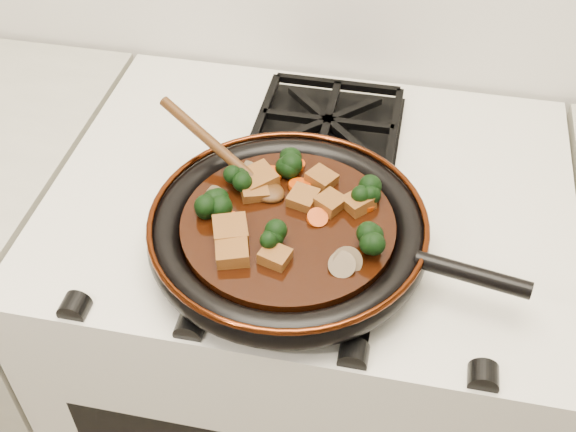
# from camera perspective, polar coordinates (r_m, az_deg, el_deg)

# --- Properties ---
(stove) EXTENTS (0.76, 0.60, 0.90)m
(stove) POSITION_cam_1_polar(r_m,az_deg,el_deg) (1.41, 1.46, -11.59)
(stove) COLOR silver
(stove) RESTS_ON ground
(burner_grate_front) EXTENTS (0.23, 0.23, 0.03)m
(burner_grate_front) POSITION_cam_1_polar(r_m,az_deg,el_deg) (0.95, 0.43, -2.87)
(burner_grate_front) COLOR black
(burner_grate_front) RESTS_ON stove
(burner_grate_back) EXTENTS (0.23, 0.23, 0.03)m
(burner_grate_back) POSITION_cam_1_polar(r_m,az_deg,el_deg) (1.16, 3.15, 7.16)
(burner_grate_back) COLOR black
(burner_grate_back) RESTS_ON stove
(skillet) EXTENTS (0.49, 0.37, 0.05)m
(skillet) POSITION_cam_1_polar(r_m,az_deg,el_deg) (0.94, 0.11, -1.17)
(skillet) COLOR black
(skillet) RESTS_ON burner_grate_front
(braising_sauce) EXTENTS (0.28, 0.28, 0.02)m
(braising_sauce) POSITION_cam_1_polar(r_m,az_deg,el_deg) (0.94, 0.00, -0.92)
(braising_sauce) COLOR black
(braising_sauce) RESTS_ON skillet
(tofu_cube_0) EXTENTS (0.05, 0.05, 0.02)m
(tofu_cube_0) POSITION_cam_1_polar(r_m,az_deg,el_deg) (0.95, 5.58, 1.03)
(tofu_cube_0) COLOR brown
(tofu_cube_0) RESTS_ON braising_sauce
(tofu_cube_1) EXTENTS (0.06, 0.06, 0.03)m
(tofu_cube_1) POSITION_cam_1_polar(r_m,az_deg,el_deg) (0.98, -2.36, 2.88)
(tofu_cube_1) COLOR brown
(tofu_cube_1) RESTS_ON braising_sauce
(tofu_cube_2) EXTENTS (0.05, 0.05, 0.02)m
(tofu_cube_2) POSITION_cam_1_polar(r_m,az_deg,el_deg) (0.98, 2.65, 2.89)
(tofu_cube_2) COLOR brown
(tofu_cube_2) RESTS_ON braising_sauce
(tofu_cube_3) EXTENTS (0.05, 0.05, 0.03)m
(tofu_cube_3) POSITION_cam_1_polar(r_m,az_deg,el_deg) (0.96, -2.68, 2.03)
(tofu_cube_3) COLOR brown
(tofu_cube_3) RESTS_ON braising_sauce
(tofu_cube_4) EXTENTS (0.04, 0.04, 0.02)m
(tofu_cube_4) POSITION_cam_1_polar(r_m,az_deg,el_deg) (0.88, -1.04, -3.25)
(tofu_cube_4) COLOR brown
(tofu_cube_4) RESTS_ON braising_sauce
(tofu_cube_5) EXTENTS (0.05, 0.05, 0.02)m
(tofu_cube_5) POSITION_cam_1_polar(r_m,az_deg,el_deg) (0.95, 3.34, 0.99)
(tofu_cube_5) COLOR brown
(tofu_cube_5) RESTS_ON braising_sauce
(tofu_cube_6) EXTENTS (0.05, 0.06, 0.02)m
(tofu_cube_6) POSITION_cam_1_polar(r_m,az_deg,el_deg) (0.91, -4.57, -1.21)
(tofu_cube_6) COLOR brown
(tofu_cube_6) RESTS_ON braising_sauce
(tofu_cube_7) EXTENTS (0.05, 0.05, 0.02)m
(tofu_cube_7) POSITION_cam_1_polar(r_m,az_deg,el_deg) (0.88, -4.41, -2.95)
(tofu_cube_7) COLOR brown
(tofu_cube_7) RESTS_ON braising_sauce
(tofu_cube_8) EXTENTS (0.04, 0.04, 0.02)m
(tofu_cube_8) POSITION_cam_1_polar(r_m,az_deg,el_deg) (0.95, 1.21, 1.38)
(tofu_cube_8) COLOR brown
(tofu_cube_8) RESTS_ON braising_sauce
(broccoli_floret_0) EXTENTS (0.06, 0.07, 0.05)m
(broccoli_floret_0) POSITION_cam_1_polar(r_m,az_deg,el_deg) (0.94, -5.99, 0.86)
(broccoli_floret_0) COLOR black
(broccoli_floret_0) RESTS_ON braising_sauce
(broccoli_floret_1) EXTENTS (0.06, 0.06, 0.06)m
(broccoli_floret_1) POSITION_cam_1_polar(r_m,az_deg,el_deg) (0.97, -3.65, 2.58)
(broccoli_floret_1) COLOR black
(broccoli_floret_1) RESTS_ON braising_sauce
(broccoli_floret_2) EXTENTS (0.09, 0.09, 0.08)m
(broccoli_floret_2) POSITION_cam_1_polar(r_m,az_deg,el_deg) (0.89, 6.82, -2.06)
(broccoli_floret_2) COLOR black
(broccoli_floret_2) RESTS_ON braising_sauce
(broccoli_floret_3) EXTENTS (0.07, 0.07, 0.07)m
(broccoli_floret_3) POSITION_cam_1_polar(r_m,az_deg,el_deg) (1.00, 0.06, 4.13)
(broccoli_floret_3) COLOR black
(broccoli_floret_3) RESTS_ON braising_sauce
(broccoli_floret_4) EXTENTS (0.08, 0.08, 0.07)m
(broccoli_floret_4) POSITION_cam_1_polar(r_m,az_deg,el_deg) (0.89, -0.82, -1.90)
(broccoli_floret_4) COLOR black
(broccoli_floret_4) RESTS_ON braising_sauce
(broccoli_floret_5) EXTENTS (0.07, 0.07, 0.06)m
(broccoli_floret_5) POSITION_cam_1_polar(r_m,az_deg,el_deg) (0.96, 5.99, 1.50)
(broccoli_floret_5) COLOR black
(broccoli_floret_5) RESTS_ON braising_sauce
(carrot_coin_0) EXTENTS (0.03, 0.03, 0.01)m
(carrot_coin_0) POSITION_cam_1_polar(r_m,az_deg,el_deg) (0.99, -1.25, 3.31)
(carrot_coin_0) COLOR #C83A05
(carrot_coin_0) RESTS_ON braising_sauce
(carrot_coin_1) EXTENTS (0.03, 0.03, 0.01)m
(carrot_coin_1) POSITION_cam_1_polar(r_m,az_deg,el_deg) (1.01, 0.60, 4.12)
(carrot_coin_1) COLOR #C83A05
(carrot_coin_1) RESTS_ON braising_sauce
(carrot_coin_2) EXTENTS (0.03, 0.03, 0.02)m
(carrot_coin_2) POSITION_cam_1_polar(r_m,az_deg,el_deg) (0.95, 6.03, 1.02)
(carrot_coin_2) COLOR #C83A05
(carrot_coin_2) RESTS_ON braising_sauce
(carrot_coin_3) EXTENTS (0.03, 0.03, 0.02)m
(carrot_coin_3) POSITION_cam_1_polar(r_m,az_deg,el_deg) (0.93, -4.60, -0.44)
(carrot_coin_3) COLOR #C83A05
(carrot_coin_3) RESTS_ON braising_sauce
(carrot_coin_4) EXTENTS (0.03, 0.03, 0.02)m
(carrot_coin_4) POSITION_cam_1_polar(r_m,az_deg,el_deg) (0.93, 2.33, -0.16)
(carrot_coin_4) COLOR #C83A05
(carrot_coin_4) RESTS_ON braising_sauce
(carrot_coin_5) EXTENTS (0.03, 0.03, 0.01)m
(carrot_coin_5) POSITION_cam_1_polar(r_m,az_deg,el_deg) (0.97, 0.93, 2.41)
(carrot_coin_5) COLOR #C83A05
(carrot_coin_5) RESTS_ON braising_sauce
(mushroom_slice_0) EXTENTS (0.04, 0.04, 0.03)m
(mushroom_slice_0) POSITION_cam_1_polar(r_m,az_deg,el_deg) (0.87, 4.29, -3.87)
(mushroom_slice_0) COLOR brown
(mushroom_slice_0) RESTS_ON braising_sauce
(mushroom_slice_1) EXTENTS (0.05, 0.04, 0.03)m
(mushroom_slice_1) POSITION_cam_1_polar(r_m,az_deg,el_deg) (0.88, 4.68, -3.59)
(mushroom_slice_1) COLOR brown
(mushroom_slice_1) RESTS_ON braising_sauce
(mushroom_slice_2) EXTENTS (0.03, 0.04, 0.03)m
(mushroom_slice_2) POSITION_cam_1_polar(r_m,az_deg,el_deg) (0.96, -5.63, 1.58)
(mushroom_slice_2) COLOR brown
(mushroom_slice_2) RESTS_ON braising_sauce
(mushroom_slice_3) EXTENTS (0.05, 0.05, 0.03)m
(mushroom_slice_3) POSITION_cam_1_polar(r_m,az_deg,el_deg) (0.99, -2.74, 3.54)
(mushroom_slice_3) COLOR brown
(mushroom_slice_3) RESTS_ON braising_sauce
(wooden_spoon) EXTENTS (0.13, 0.09, 0.20)m
(wooden_spoon) POSITION_cam_1_polar(r_m,az_deg,el_deg) (0.98, -3.95, 3.96)
(wooden_spoon) COLOR #45260E
(wooden_spoon) RESTS_ON braising_sauce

